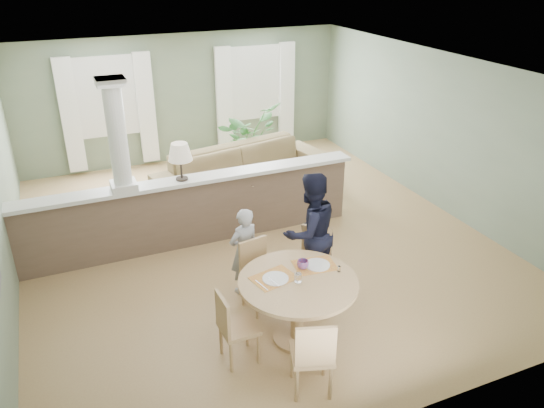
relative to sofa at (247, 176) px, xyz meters
name	(u,v)px	position (x,y,z in m)	size (l,w,h in m)	color
ground	(253,237)	(-0.43, -1.38, -0.48)	(8.00, 8.00, 0.00)	tan
room_shell	(235,119)	(-0.46, -0.75, 1.33)	(7.02, 8.02, 2.71)	gray
pony_wall	(188,203)	(-1.41, -1.18, 0.22)	(5.32, 0.38, 2.70)	brown
sofa	(247,176)	(0.00, 0.00, 0.00)	(3.32, 1.30, 0.97)	olive
houseplant	(248,138)	(0.54, 1.38, 0.23)	(1.28, 1.11, 1.42)	#326D2B
dining_table	(298,292)	(-0.85, -3.90, 0.18)	(1.37, 1.37, 0.94)	tan
chair_far_boy	(258,271)	(-1.03, -3.09, 0.02)	(0.49, 0.49, 0.92)	tan
chair_far_man	(314,258)	(-0.22, -3.10, 0.03)	(0.60, 0.60, 0.94)	tan
chair_near	(313,354)	(-1.09, -4.75, 0.04)	(0.54, 0.54, 0.95)	tan
chair_side	(233,325)	(-1.67, -3.96, 0.00)	(0.41, 0.41, 0.89)	tan
child_person	(244,251)	(-1.07, -2.72, 0.13)	(0.45, 0.29, 1.23)	#A3A3A8
man_person	(310,232)	(-0.22, -2.94, 0.35)	(0.81, 0.63, 1.67)	black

